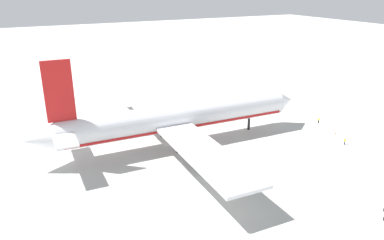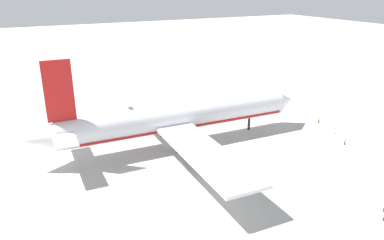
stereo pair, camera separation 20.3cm
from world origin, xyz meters
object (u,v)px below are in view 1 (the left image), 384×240
(ground_worker_0, at_px, (345,141))
(traffic_cone_3, at_px, (191,89))
(traffic_cone_2, at_px, (180,92))
(ground_worker_3, at_px, (319,120))
(airliner, at_px, (175,118))
(traffic_cone_1, at_px, (335,133))

(ground_worker_0, bearing_deg, traffic_cone_3, 100.04)
(traffic_cone_2, relative_size, traffic_cone_3, 1.00)
(ground_worker_3, bearing_deg, airliner, 172.14)
(airliner, relative_size, ground_worker_3, 42.76)
(ground_worker_3, xyz_separation_m, traffic_cone_3, (-16.69, 48.47, -0.58))
(traffic_cone_1, height_order, traffic_cone_2, same)
(traffic_cone_1, bearing_deg, airliner, 160.80)
(ground_worker_0, relative_size, traffic_cone_1, 3.14)
(ground_worker_0, distance_m, traffic_cone_1, 6.98)
(airliner, height_order, ground_worker_3, airliner)
(ground_worker_3, height_order, traffic_cone_1, ground_worker_3)
(ground_worker_3, distance_m, traffic_cone_1, 8.55)
(ground_worker_0, relative_size, ground_worker_3, 1.03)
(traffic_cone_2, bearing_deg, airliner, -116.71)
(traffic_cone_2, xyz_separation_m, traffic_cone_3, (5.33, 1.22, 0.00))
(traffic_cone_2, distance_m, traffic_cone_3, 5.46)
(ground_worker_3, height_order, traffic_cone_3, ground_worker_3)
(traffic_cone_1, bearing_deg, ground_worker_0, -119.23)
(airliner, bearing_deg, traffic_cone_1, -19.20)
(airliner, height_order, ground_worker_0, airliner)
(airliner, distance_m, traffic_cone_3, 50.35)
(traffic_cone_2, bearing_deg, traffic_cone_3, 12.87)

